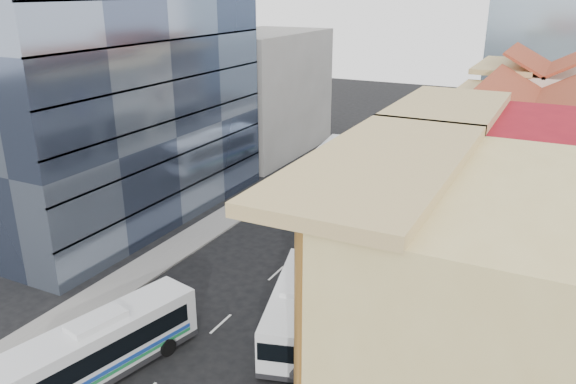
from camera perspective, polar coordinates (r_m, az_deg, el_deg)
The scene contains 13 objects.
sidewalk_right at distance 42.70m, azimuth 13.51°, elevation -6.40°, with size 3.00×90.00×0.15m, color slate.
sidewalk_left at distance 48.79m, azimuth -6.20°, elevation -2.51°, with size 3.00×90.00×0.15m, color slate.
shophouse_tan at distance 24.32m, azimuth 17.56°, elevation -12.44°, with size 8.00×14.00×12.00m, color #DCC77E.
shophouse_red at distance 35.07m, azimuth 21.03°, elevation -2.57°, with size 8.00×10.00×12.00m, color maroon.
shophouse_cream_near at distance 44.34m, azimuth 22.34°, elevation 0.51°, with size 8.00×9.00×10.00m, color silver.
shophouse_cream_mid at distance 52.97m, azimuth 23.30°, elevation 3.41°, with size 8.00×9.00×10.00m, color silver.
shophouse_cream_far at distance 63.05m, azimuth 24.15°, elevation 6.22°, with size 8.00×12.00×11.00m, color silver.
office_tower at distance 48.23m, azimuth -17.73°, elevation 14.75°, with size 12.00×26.00×30.00m, color #3C465F.
office_block_far at distance 67.11m, azimuth -2.55°, elevation 9.99°, with size 10.00×18.00×14.00m, color gray.
bus_left_near at distance 30.71m, azimuth -18.56°, elevation -14.68°, with size 2.51×10.72×3.44m, color silver, non-canonical shape.
bus_left_far at distance 56.39m, azimuth 4.26°, elevation 2.77°, with size 2.92×12.46×4.00m, color silver, non-canonical shape.
bus_right at distance 32.69m, azimuth 0.66°, elevation -11.53°, with size 2.29×9.79×3.14m, color white, non-canonical shape.
sedan_left at distance 32.37m, azimuth -23.00°, elevation -15.61°, with size 1.57×3.88×1.32m, color silver.
Camera 1 is at (16.38, -15.61, 18.68)m, focal length 35.00 mm.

